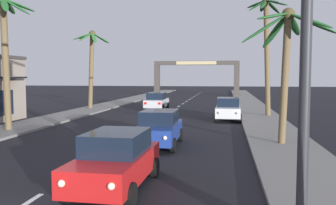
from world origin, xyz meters
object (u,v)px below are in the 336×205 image
(palm_left_second, at_px, (5,38))
(palm_left_third, at_px, (91,57))
(sedan_oncoming_far, at_px, (157,101))
(town_gateway_arch, at_px, (196,73))
(palm_right_third, at_px, (267,39))
(sedan_parked_nearest_kerb, at_px, (228,109))
(palm_right_second, at_px, (287,46))
(sedan_lead_at_stop_bar, at_px, (116,160))
(sedan_third_in_queue, at_px, (159,128))

(palm_left_second, height_order, palm_left_third, palm_left_second)
(sedan_oncoming_far, xyz_separation_m, town_gateway_arch, (1.64, 27.14, 3.00))
(sedan_oncoming_far, xyz_separation_m, palm_left_third, (-6.36, -0.74, 4.34))
(sedan_oncoming_far, relative_size, palm_right_third, 0.47)
(sedan_oncoming_far, height_order, sedan_parked_nearest_kerb, same)
(palm_left_third, distance_m, palm_right_third, 16.77)
(palm_left_second, bearing_deg, palm_right_second, -7.34)
(sedan_lead_at_stop_bar, bearing_deg, palm_left_third, 112.43)
(sedan_oncoming_far, height_order, town_gateway_arch, town_gateway_arch)
(sedan_parked_nearest_kerb, distance_m, palm_left_second, 15.90)
(palm_left_second, height_order, town_gateway_arch, palm_left_second)
(palm_right_second, xyz_separation_m, palm_right_third, (0.39, 12.50, 1.56))
(palm_left_third, xyz_separation_m, palm_right_third, (16.25, -4.01, 1.08))
(sedan_oncoming_far, distance_m, palm_right_third, 12.23)
(palm_left_third, distance_m, town_gateway_arch, 29.03)
(sedan_third_in_queue, height_order, palm_right_third, palm_right_third)
(sedan_third_in_queue, height_order, palm_left_third, palm_left_third)
(palm_right_third, bearing_deg, town_gateway_arch, 104.50)
(palm_left_third, relative_size, town_gateway_arch, 0.53)
(sedan_lead_at_stop_bar, height_order, palm_right_third, palm_right_third)
(palm_left_second, bearing_deg, palm_left_third, 90.98)
(sedan_oncoming_far, height_order, palm_left_second, palm_left_second)
(sedan_lead_at_stop_bar, xyz_separation_m, sedan_oncoming_far, (-3.55, 24.76, 0.00))
(palm_right_second, bearing_deg, sedan_third_in_queue, -171.80)
(sedan_third_in_queue, relative_size, town_gateway_arch, 0.31)
(town_gateway_arch, bearing_deg, palm_left_third, -106.01)
(sedan_third_in_queue, height_order, palm_right_second, palm_right_second)
(palm_right_third, bearing_deg, palm_right_second, -91.77)
(sedan_third_in_queue, distance_m, palm_right_third, 15.72)
(palm_left_second, distance_m, palm_left_third, 14.50)
(sedan_parked_nearest_kerb, height_order, palm_left_second, palm_left_second)
(town_gateway_arch, bearing_deg, sedan_third_in_queue, -87.50)
(sedan_lead_at_stop_bar, relative_size, sedan_third_in_queue, 1.00)
(sedan_lead_at_stop_bar, distance_m, palm_right_third, 21.68)
(sedan_parked_nearest_kerb, bearing_deg, town_gateway_arch, 98.65)
(sedan_third_in_queue, bearing_deg, sedan_lead_at_stop_bar, -90.50)
(sedan_oncoming_far, distance_m, palm_right_second, 20.07)
(sedan_lead_at_stop_bar, relative_size, palm_right_second, 0.69)
(sedan_third_in_queue, bearing_deg, palm_left_second, 163.60)
(palm_left_second, distance_m, palm_right_second, 15.76)
(sedan_lead_at_stop_bar, distance_m, palm_left_third, 26.34)
(palm_right_third, bearing_deg, sedan_oncoming_far, 154.33)
(town_gateway_arch, bearing_deg, palm_right_second, -79.96)
(sedan_oncoming_far, distance_m, town_gateway_arch, 27.35)
(palm_left_second, bearing_deg, sedan_parked_nearest_kerb, 31.22)
(sedan_parked_nearest_kerb, distance_m, palm_left_third, 15.43)
(palm_left_third, xyz_separation_m, town_gateway_arch, (8.00, 27.88, -1.33))
(sedan_oncoming_far, relative_size, palm_left_second, 0.55)
(palm_right_third, bearing_deg, sedan_lead_at_stop_bar, -107.56)
(palm_left_third, xyz_separation_m, palm_right_second, (15.86, -16.51, -0.48))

